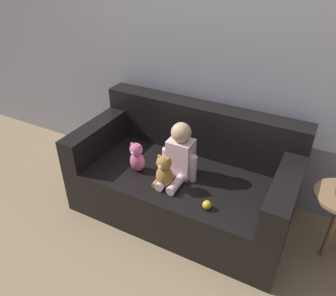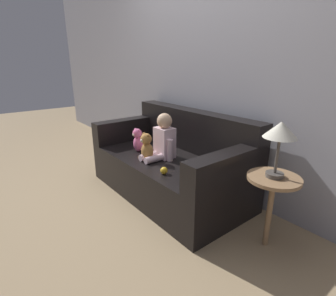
{
  "view_description": "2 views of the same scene",
  "coord_description": "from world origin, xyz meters",
  "px_view_note": "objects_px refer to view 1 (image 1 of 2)",
  "views": [
    {
      "loc": [
        0.85,
        -1.84,
        1.91
      ],
      "look_at": [
        -0.09,
        -0.07,
        0.63
      ],
      "focal_mm": 35.0,
      "sensor_mm": 36.0,
      "label": 1
    },
    {
      "loc": [
        1.93,
        -1.52,
        1.31
      ],
      "look_at": [
        0.1,
        -0.08,
        0.53
      ],
      "focal_mm": 28.0,
      "sensor_mm": 36.0,
      "label": 2
    }
  ],
  "objects_px": {
    "couch": "(185,178)",
    "teddy_bear_brown": "(164,173)",
    "plush_toy_side": "(137,157)",
    "toy_ball": "(207,205)",
    "person_baby": "(180,156)"
  },
  "relations": [
    {
      "from": "person_baby",
      "to": "couch",
      "type": "bearing_deg",
      "value": 90.45
    },
    {
      "from": "person_baby",
      "to": "toy_ball",
      "type": "height_order",
      "value": "person_baby"
    },
    {
      "from": "couch",
      "to": "toy_ball",
      "type": "xyz_separation_m",
      "value": [
        0.32,
        -0.35,
        0.13
      ]
    },
    {
      "from": "plush_toy_side",
      "to": "toy_ball",
      "type": "bearing_deg",
      "value": -12.75
    },
    {
      "from": "toy_ball",
      "to": "couch",
      "type": "bearing_deg",
      "value": 132.81
    },
    {
      "from": "teddy_bear_brown",
      "to": "toy_ball",
      "type": "relative_size",
      "value": 4.33
    },
    {
      "from": "teddy_bear_brown",
      "to": "plush_toy_side",
      "type": "height_order",
      "value": "teddy_bear_brown"
    },
    {
      "from": "couch",
      "to": "person_baby",
      "type": "bearing_deg",
      "value": -89.55
    },
    {
      "from": "person_baby",
      "to": "teddy_bear_brown",
      "type": "xyz_separation_m",
      "value": [
        -0.04,
        -0.17,
        -0.05
      ]
    },
    {
      "from": "plush_toy_side",
      "to": "toy_ball",
      "type": "relative_size",
      "value": 3.96
    },
    {
      "from": "couch",
      "to": "person_baby",
      "type": "distance_m",
      "value": 0.3
    },
    {
      "from": "person_baby",
      "to": "teddy_bear_brown",
      "type": "relative_size",
      "value": 1.63
    },
    {
      "from": "couch",
      "to": "toy_ball",
      "type": "height_order",
      "value": "couch"
    },
    {
      "from": "couch",
      "to": "teddy_bear_brown",
      "type": "distance_m",
      "value": 0.36
    },
    {
      "from": "couch",
      "to": "person_baby",
      "type": "height_order",
      "value": "person_baby"
    }
  ]
}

